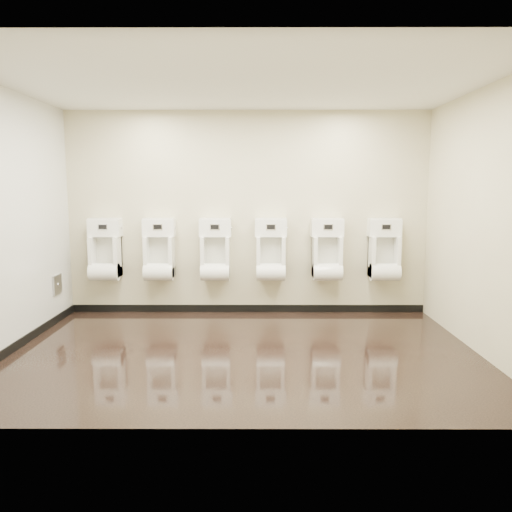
{
  "coord_description": "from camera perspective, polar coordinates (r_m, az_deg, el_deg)",
  "views": [
    {
      "loc": [
        0.14,
        -5.2,
        1.76
      ],
      "look_at": [
        0.12,
        0.55,
        0.97
      ],
      "focal_mm": 35.0,
      "sensor_mm": 36.0,
      "label": 1
    }
  ],
  "objects": [
    {
      "name": "ground",
      "position": [
        5.49,
        -1.35,
        -10.84
      ],
      "size": [
        5.0,
        3.5,
        0.0
      ],
      "primitive_type": "cube",
      "color": "black",
      "rests_on": "ground"
    },
    {
      "name": "skirting_back",
      "position": [
        7.15,
        -0.98,
        -6.0
      ],
      "size": [
        5.0,
        0.02,
        0.1
      ],
      "primitive_type": "cube",
      "color": "black",
      "rests_on": "ground"
    },
    {
      "name": "urinal_4",
      "position": [
        6.93,
        8.13,
        0.22
      ],
      "size": [
        0.45,
        0.34,
        0.84
      ],
      "color": "white",
      "rests_on": "back_wall"
    },
    {
      "name": "urinal_2",
      "position": [
        6.89,
        -4.66,
        0.22
      ],
      "size": [
        0.45,
        0.34,
        0.84
      ],
      "color": "white",
      "rests_on": "back_wall"
    },
    {
      "name": "tile_overlay_left",
      "position": [
        5.84,
        -26.72,
        3.49
      ],
      "size": [
        0.01,
        3.5,
        2.8
      ],
      "primitive_type": "cube",
      "color": "silver",
      "rests_on": "ground"
    },
    {
      "name": "ceiling",
      "position": [
        5.31,
        -1.45,
        19.17
      ],
      "size": [
        5.0,
        3.5,
        0.0
      ],
      "primitive_type": "cube",
      "color": "silver"
    },
    {
      "name": "urinal_0",
      "position": [
        7.18,
        -16.86,
        0.22
      ],
      "size": [
        0.45,
        0.34,
        0.84
      ],
      "color": "white",
      "rests_on": "back_wall"
    },
    {
      "name": "urinal_1",
      "position": [
        6.99,
        -11.0,
        0.22
      ],
      "size": [
        0.45,
        0.34,
        0.84
      ],
      "color": "white",
      "rests_on": "back_wall"
    },
    {
      "name": "access_panel",
      "position": [
        7.03,
        -21.78,
        -3.04
      ],
      "size": [
        0.04,
        0.25,
        0.25
      ],
      "color": "#9E9EA3",
      "rests_on": "left_wall"
    },
    {
      "name": "right_wall",
      "position": [
        5.72,
        24.56,
        3.54
      ],
      "size": [
        0.02,
        3.5,
        2.8
      ],
      "primitive_type": "cube",
      "color": "beige",
      "rests_on": "ground"
    },
    {
      "name": "back_wall",
      "position": [
        6.96,
        -1.0,
        4.88
      ],
      "size": [
        5.0,
        0.02,
        2.8
      ],
      "primitive_type": "cube",
      "color": "beige",
      "rests_on": "ground"
    },
    {
      "name": "skirting_left",
      "position": [
        6.07,
        -25.87,
        -9.3
      ],
      "size": [
        0.02,
        3.5,
        0.1
      ],
      "primitive_type": "cube",
      "color": "black",
      "rests_on": "ground"
    },
    {
      "name": "urinal_3",
      "position": [
        6.86,
        1.7,
        0.22
      ],
      "size": [
        0.45,
        0.34,
        0.84
      ],
      "color": "white",
      "rests_on": "back_wall"
    },
    {
      "name": "left_wall",
      "position": [
        5.84,
        -26.77,
        3.49
      ],
      "size": [
        0.02,
        3.5,
        2.8
      ],
      "primitive_type": "cube",
      "color": "beige",
      "rests_on": "ground"
    },
    {
      "name": "front_wall",
      "position": [
        3.47,
        -2.19,
        1.93
      ],
      "size": [
        5.0,
        0.02,
        2.8
      ],
      "primitive_type": "cube",
      "color": "beige",
      "rests_on": "ground"
    },
    {
      "name": "urinal_5",
      "position": [
        7.08,
        14.45,
        0.21
      ],
      "size": [
        0.45,
        0.34,
        0.84
      ],
      "color": "white",
      "rests_on": "back_wall"
    }
  ]
}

